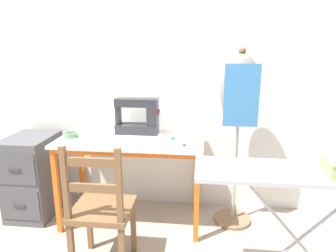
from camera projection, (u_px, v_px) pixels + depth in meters
ground_plane at (125, 239)px, 2.42m from camera, size 14.00×14.00×0.00m
wall_back at (138, 73)px, 2.75m from camera, size 10.00×0.05×2.55m
sewing_table at (131, 148)px, 2.53m from camera, size 1.21×0.60×0.77m
sewing_machine at (140, 117)px, 2.62m from camera, size 0.39×0.16×0.34m
fabric_bowl at (71, 135)px, 2.53m from camera, size 0.12×0.12×0.04m
scissors at (188, 146)px, 2.30m from camera, size 0.14×0.10×0.01m
thread_spool_near_machine at (161, 136)px, 2.49m from camera, size 0.03×0.03×0.04m
thread_spool_mid_table at (167, 137)px, 2.48m from camera, size 0.03×0.03×0.04m
thread_spool_far_edge at (173, 138)px, 2.44m from camera, size 0.04×0.04×0.04m
wooden_chair at (101, 211)px, 2.00m from camera, size 0.40×0.38×0.94m
filing_cabinet at (34, 176)px, 2.73m from camera, size 0.38×0.51×0.74m
dress_form at (239, 101)px, 2.40m from camera, size 0.32×0.32×1.51m
ironing_board at (305, 179)px, 1.64m from camera, size 1.20×0.34×0.86m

